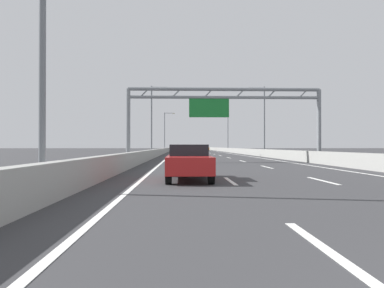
% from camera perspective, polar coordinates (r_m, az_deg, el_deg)
% --- Properties ---
extents(ground_plane, '(260.00, 260.00, 0.00)m').
position_cam_1_polar(ground_plane, '(101.18, 0.33, -1.10)').
color(ground_plane, '#38383A').
extents(lane_dash_left_0, '(0.16, 3.00, 0.01)m').
position_cam_1_polar(lane_dash_left_0, '(5.16, 20.50, -15.40)').
color(lane_dash_left_0, white).
rests_on(lane_dash_left_0, ground_plane).
extents(lane_dash_left_1, '(0.16, 3.00, 0.01)m').
position_cam_1_polar(lane_dash_left_1, '(13.80, 6.13, -5.91)').
color(lane_dash_left_1, white).
rests_on(lane_dash_left_1, ground_plane).
extents(lane_dash_left_2, '(0.16, 3.00, 0.01)m').
position_cam_1_polar(lane_dash_left_2, '(22.73, 3.01, -3.72)').
color(lane_dash_left_2, white).
rests_on(lane_dash_left_2, ground_plane).
extents(lane_dash_left_3, '(0.16, 3.00, 0.01)m').
position_cam_1_polar(lane_dash_left_3, '(31.69, 1.66, -2.76)').
color(lane_dash_left_3, white).
rests_on(lane_dash_left_3, ground_plane).
extents(lane_dash_left_4, '(0.16, 3.00, 0.01)m').
position_cam_1_polar(lane_dash_left_4, '(40.67, 0.90, -2.23)').
color(lane_dash_left_4, white).
rests_on(lane_dash_left_4, ground_plane).
extents(lane_dash_left_5, '(0.16, 3.00, 0.01)m').
position_cam_1_polar(lane_dash_left_5, '(49.66, 0.42, -1.89)').
color(lane_dash_left_5, white).
rests_on(lane_dash_left_5, ground_plane).
extents(lane_dash_left_6, '(0.16, 3.00, 0.01)m').
position_cam_1_polar(lane_dash_left_6, '(58.65, 0.09, -1.65)').
color(lane_dash_left_6, white).
rests_on(lane_dash_left_6, ground_plane).
extents(lane_dash_left_7, '(0.16, 3.00, 0.01)m').
position_cam_1_polar(lane_dash_left_7, '(67.65, -0.16, -1.48)').
color(lane_dash_left_7, white).
rests_on(lane_dash_left_7, ground_plane).
extents(lane_dash_left_8, '(0.16, 3.00, 0.01)m').
position_cam_1_polar(lane_dash_left_8, '(76.64, -0.34, -1.34)').
color(lane_dash_left_8, white).
rests_on(lane_dash_left_8, ground_plane).
extents(lane_dash_left_9, '(0.16, 3.00, 0.01)m').
position_cam_1_polar(lane_dash_left_9, '(85.64, -0.49, -1.24)').
color(lane_dash_left_9, white).
rests_on(lane_dash_left_9, ground_plane).
extents(lane_dash_left_10, '(0.16, 3.00, 0.01)m').
position_cam_1_polar(lane_dash_left_10, '(94.64, -0.61, -1.15)').
color(lane_dash_left_10, white).
rests_on(lane_dash_left_10, ground_plane).
extents(lane_dash_left_11, '(0.16, 3.00, 0.01)m').
position_cam_1_polar(lane_dash_left_11, '(103.63, -0.71, -1.08)').
color(lane_dash_left_11, white).
rests_on(lane_dash_left_11, ground_plane).
extents(lane_dash_left_12, '(0.16, 3.00, 0.01)m').
position_cam_1_polar(lane_dash_left_12, '(112.63, -0.79, -1.02)').
color(lane_dash_left_12, white).
rests_on(lane_dash_left_12, ground_plane).
extents(lane_dash_left_13, '(0.16, 3.00, 0.01)m').
position_cam_1_polar(lane_dash_left_13, '(121.63, -0.87, -0.97)').
color(lane_dash_left_13, white).
rests_on(lane_dash_left_13, ground_plane).
extents(lane_dash_left_14, '(0.16, 3.00, 0.01)m').
position_cam_1_polar(lane_dash_left_14, '(130.63, -0.93, -0.93)').
color(lane_dash_left_14, white).
rests_on(lane_dash_left_14, ground_plane).
extents(lane_dash_left_15, '(0.16, 3.00, 0.01)m').
position_cam_1_polar(lane_dash_left_15, '(139.63, -0.98, -0.89)').
color(lane_dash_left_15, white).
rests_on(lane_dash_left_15, ground_plane).
extents(lane_dash_left_16, '(0.16, 3.00, 0.01)m').
position_cam_1_polar(lane_dash_left_16, '(148.63, -1.03, -0.86)').
color(lane_dash_left_16, white).
rests_on(lane_dash_left_16, ground_plane).
extents(lane_dash_left_17, '(0.16, 3.00, 0.01)m').
position_cam_1_polar(lane_dash_left_17, '(157.63, -1.07, -0.83)').
color(lane_dash_left_17, white).
rests_on(lane_dash_left_17, ground_plane).
extents(lane_dash_right_1, '(0.16, 3.00, 0.01)m').
position_cam_1_polar(lane_dash_right_1, '(14.73, 20.20, -5.54)').
color(lane_dash_right_1, white).
rests_on(lane_dash_right_1, ground_plane).
extents(lane_dash_right_2, '(0.16, 3.00, 0.01)m').
position_cam_1_polar(lane_dash_right_2, '(23.30, 11.88, -3.63)').
color(lane_dash_right_2, white).
rests_on(lane_dash_right_2, ground_plane).
extents(lane_dash_right_3, '(0.16, 3.00, 0.01)m').
position_cam_1_polar(lane_dash_right_3, '(32.11, 8.09, -2.73)').
color(lane_dash_right_3, white).
rests_on(lane_dash_right_3, ground_plane).
extents(lane_dash_right_4, '(0.16, 3.00, 0.01)m').
position_cam_1_polar(lane_dash_right_4, '(41.00, 5.94, -2.21)').
color(lane_dash_right_4, white).
rests_on(lane_dash_right_4, ground_plane).
extents(lane_dash_right_5, '(0.16, 3.00, 0.01)m').
position_cam_1_polar(lane_dash_right_5, '(49.93, 4.56, -1.88)').
color(lane_dash_right_5, white).
rests_on(lane_dash_right_5, ground_plane).
extents(lane_dash_right_6, '(0.16, 3.00, 0.01)m').
position_cam_1_polar(lane_dash_right_6, '(58.88, 3.59, -1.64)').
color(lane_dash_right_6, white).
rests_on(lane_dash_right_6, ground_plane).
extents(lane_dash_right_7, '(0.16, 3.00, 0.01)m').
position_cam_1_polar(lane_dash_right_7, '(67.84, 2.88, -1.47)').
color(lane_dash_right_7, white).
rests_on(lane_dash_right_7, ground_plane).
extents(lane_dash_right_8, '(0.16, 3.00, 0.01)m').
position_cam_1_polar(lane_dash_right_8, '(76.82, 2.34, -1.34)').
color(lane_dash_right_8, white).
rests_on(lane_dash_right_8, ground_plane).
extents(lane_dash_right_9, '(0.16, 3.00, 0.01)m').
position_cam_1_polar(lane_dash_right_9, '(85.79, 1.91, -1.23)').
color(lane_dash_right_9, white).
rests_on(lane_dash_right_9, ground_plane).
extents(lane_dash_right_10, '(0.16, 3.00, 0.01)m').
position_cam_1_polar(lane_dash_right_10, '(94.78, 1.56, -1.15)').
color(lane_dash_right_10, white).
rests_on(lane_dash_right_10, ground_plane).
extents(lane_dash_right_11, '(0.16, 3.00, 0.01)m').
position_cam_1_polar(lane_dash_right_11, '(103.76, 1.28, -1.08)').
color(lane_dash_right_11, white).
rests_on(lane_dash_right_11, ground_plane).
extents(lane_dash_right_12, '(0.16, 3.00, 0.01)m').
position_cam_1_polar(lane_dash_right_12, '(112.75, 1.04, -1.02)').
color(lane_dash_right_12, white).
rests_on(lane_dash_right_12, ground_plane).
extents(lane_dash_right_13, '(0.16, 3.00, 0.01)m').
position_cam_1_polar(lane_dash_right_13, '(121.74, 0.83, -0.97)').
color(lane_dash_right_13, white).
rests_on(lane_dash_right_13, ground_plane).
extents(lane_dash_right_14, '(0.16, 3.00, 0.01)m').
position_cam_1_polar(lane_dash_right_14, '(130.73, 0.65, -0.93)').
color(lane_dash_right_14, white).
rests_on(lane_dash_right_14, ground_plane).
extents(lane_dash_right_15, '(0.16, 3.00, 0.01)m').
position_cam_1_polar(lane_dash_right_15, '(139.72, 0.50, -0.89)').
color(lane_dash_right_15, white).
rests_on(lane_dash_right_15, ground_plane).
extents(lane_dash_right_16, '(0.16, 3.00, 0.01)m').
position_cam_1_polar(lane_dash_right_16, '(148.72, 0.36, -0.86)').
color(lane_dash_right_16, white).
rests_on(lane_dash_right_16, ground_plane).
extents(lane_dash_right_17, '(0.16, 3.00, 0.01)m').
position_cam_1_polar(lane_dash_right_17, '(157.71, 0.24, -0.83)').
color(lane_dash_right_17, white).
rests_on(lane_dash_right_17, ground_plane).
extents(edge_line_left, '(0.16, 176.00, 0.01)m').
position_cam_1_polar(edge_line_left, '(89.13, -2.76, -1.20)').
color(edge_line_left, white).
rests_on(edge_line_left, ground_plane).
extents(edge_line_right, '(0.16, 176.00, 0.01)m').
position_cam_1_polar(edge_line_right, '(89.57, 3.97, -1.20)').
color(edge_line_right, white).
rests_on(edge_line_right, ground_plane).
extents(barrier_left, '(0.45, 220.00, 0.95)m').
position_cam_1_polar(barrier_left, '(111.16, -3.41, -0.79)').
color(barrier_left, '#9E9E99').
rests_on(barrier_left, ground_plane).
extents(barrier_right, '(0.45, 220.00, 0.95)m').
position_cam_1_polar(barrier_right, '(111.61, 3.69, -0.79)').
color(barrier_right, '#9E9E99').
rests_on(barrier_right, ground_plane).
extents(sign_gantry, '(16.68, 0.36, 6.36)m').
position_cam_1_polar(sign_gantry, '(30.57, 4.89, 6.25)').
color(sign_gantry, gray).
rests_on(sign_gantry, ground_plane).
extents(streetlamp_left_near, '(2.58, 0.28, 9.50)m').
position_cam_1_polar(streetlamp_left_near, '(11.78, -21.70, 19.79)').
color(streetlamp_left_near, slate).
rests_on(streetlamp_left_near, ground_plane).
extents(streetlamp_left_mid, '(2.58, 0.28, 9.50)m').
position_cam_1_polar(streetlamp_left_mid, '(48.62, -6.23, 4.44)').
color(streetlamp_left_mid, slate).
rests_on(streetlamp_left_mid, ground_plane).
extents(streetlamp_right_mid, '(2.58, 0.28, 9.50)m').
position_cam_1_polar(streetlamp_right_mid, '(49.73, 11.24, 4.34)').
color(streetlamp_right_mid, slate).
rests_on(streetlamp_right_mid, ground_plane).
extents(streetlamp_left_far, '(2.58, 0.28, 9.50)m').
position_cam_1_polar(streetlamp_left_far, '(86.38, -4.26, 2.35)').
color(streetlamp_left_far, slate).
rests_on(streetlamp_left_far, ground_plane).
extents(streetlamp_right_far, '(2.58, 0.28, 9.50)m').
position_cam_1_polar(streetlamp_right_far, '(87.02, 5.62, 2.33)').
color(streetlamp_right_far, slate).
rests_on(streetlamp_right_far, ground_plane).
extents(red_car, '(1.72, 4.34, 1.41)m').
position_cam_1_polar(red_car, '(14.26, -0.51, -2.82)').
color(red_car, red).
rests_on(red_car, ground_plane).
extents(orange_car, '(1.90, 4.12, 1.40)m').
position_cam_1_polar(orange_car, '(105.19, 2.20, -0.67)').
color(orange_car, orange).
rests_on(orange_car, ground_plane).
extents(yellow_car, '(1.77, 4.39, 1.48)m').
position_cam_1_polar(yellow_car, '(128.45, 1.43, -0.60)').
color(yellow_car, yellow).
rests_on(yellow_car, ground_plane).
extents(blue_car, '(1.73, 4.29, 1.43)m').
position_cam_1_polar(blue_car, '(83.71, 0.83, -0.75)').
color(blue_car, '#2347AD').
rests_on(blue_car, ground_plane).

